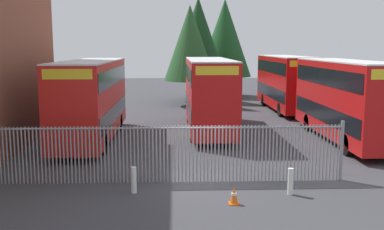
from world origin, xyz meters
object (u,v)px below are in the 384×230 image
(bollard_near_left, at_px, (134,180))
(double_decker_bus_behind_fence_left, at_px, (209,92))
(double_decker_bus_behind_fence_right, at_px, (346,97))
(double_decker_bus_near_gate, at_px, (92,97))
(double_decker_bus_far_back, at_px, (285,81))
(traffic_cone_by_gate, at_px, (234,196))
(bollard_center_front, at_px, (290,181))

(bollard_near_left, bearing_deg, double_decker_bus_behind_fence_left, 73.28)
(double_decker_bus_behind_fence_right, height_order, bollard_near_left, double_decker_bus_behind_fence_right)
(double_decker_bus_near_gate, bearing_deg, double_decker_bus_behind_fence_left, 21.78)
(double_decker_bus_far_back, height_order, traffic_cone_by_gate, double_decker_bus_far_back)
(double_decker_bus_near_gate, xyz_separation_m, traffic_cone_by_gate, (6.50, -10.49, -2.13))
(double_decker_bus_behind_fence_left, xyz_separation_m, double_decker_bus_far_back, (6.90, 8.78, 0.00))
(double_decker_bus_behind_fence_right, xyz_separation_m, traffic_cone_by_gate, (-7.41, -9.84, -2.13))
(double_decker_bus_near_gate, relative_size, traffic_cone_by_gate, 18.32)
(bollard_near_left, distance_m, bollard_center_front, 5.54)
(double_decker_bus_behind_fence_right, bearing_deg, double_decker_bus_behind_fence_left, 155.57)
(double_decker_bus_behind_fence_left, bearing_deg, bollard_near_left, -106.72)
(bollard_center_front, bearing_deg, traffic_cone_by_gate, -157.32)
(bollard_center_front, xyz_separation_m, traffic_cone_by_gate, (-2.11, -0.88, -0.19))
(double_decker_bus_near_gate, distance_m, traffic_cone_by_gate, 12.52)
(double_decker_bus_behind_fence_right, bearing_deg, bollard_center_front, -120.62)
(bollard_center_front, relative_size, traffic_cone_by_gate, 1.61)
(double_decker_bus_far_back, height_order, bollard_center_front, double_decker_bus_far_back)
(double_decker_bus_behind_fence_left, relative_size, double_decker_bus_behind_fence_right, 1.00)
(double_decker_bus_behind_fence_left, height_order, double_decker_bus_behind_fence_right, same)
(double_decker_bus_behind_fence_left, distance_m, bollard_center_front, 12.57)
(double_decker_bus_behind_fence_left, distance_m, bollard_near_left, 12.53)
(bollard_near_left, bearing_deg, double_decker_bus_near_gate, 108.56)
(double_decker_bus_near_gate, distance_m, double_decker_bus_behind_fence_right, 13.93)
(bollard_center_front, bearing_deg, double_decker_bus_far_back, 76.79)
(double_decker_bus_behind_fence_left, bearing_deg, bollard_center_front, -80.91)
(double_decker_bus_behind_fence_right, bearing_deg, traffic_cone_by_gate, -126.98)
(double_decker_bus_behind_fence_left, distance_m, double_decker_bus_far_back, 11.17)
(double_decker_bus_near_gate, relative_size, double_decker_bus_behind_fence_right, 1.00)
(traffic_cone_by_gate, bearing_deg, bollard_near_left, 159.35)
(double_decker_bus_far_back, bearing_deg, bollard_near_left, -116.88)
(double_decker_bus_behind_fence_left, distance_m, traffic_cone_by_gate, 13.32)
(bollard_near_left, relative_size, traffic_cone_by_gate, 1.61)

